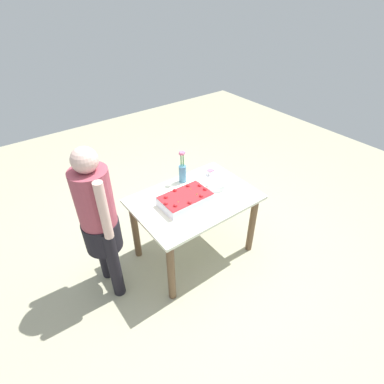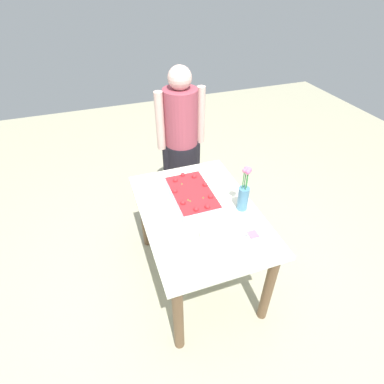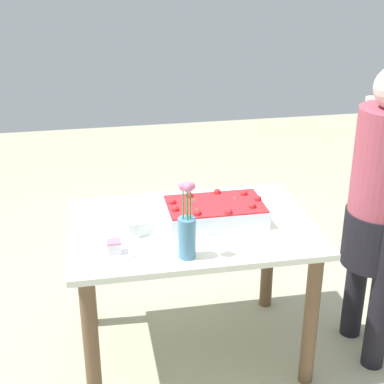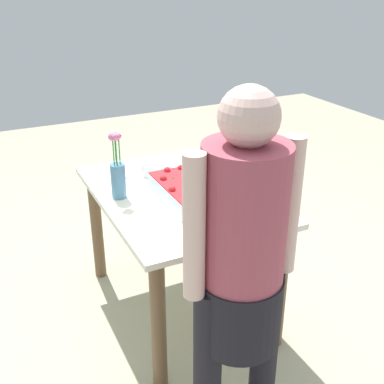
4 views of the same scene
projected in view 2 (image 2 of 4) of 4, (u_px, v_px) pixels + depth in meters
ground_plane at (198, 275)px, 2.58m from camera, size 8.00×8.00×0.00m
dining_table at (199, 225)px, 2.21m from camera, size 1.16×0.81×0.74m
sheet_cake at (192, 196)px, 2.18m from camera, size 0.47×0.28×0.12m
serving_plate_with_slice at (252, 239)px, 1.89m from camera, size 0.18×0.18×0.06m
cake_knife at (183, 261)px, 1.77m from camera, size 0.17×0.16×0.00m
flower_vase at (244, 194)px, 2.07m from camera, size 0.08×0.08×0.35m
fruit_bowl at (216, 235)px, 1.90m from camera, size 0.18×0.18×0.07m
person_standing at (181, 138)px, 2.74m from camera, size 0.31×0.45×1.49m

